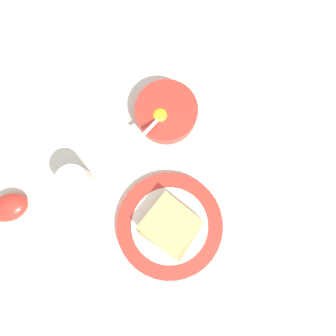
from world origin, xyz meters
The scene contains 6 objects.
ground_plane centered at (0.00, 0.00, 0.00)m, with size 3.00×3.00×0.00m, color beige.
egg_bowl centered at (0.19, -0.14, 0.02)m, with size 0.14×0.13×0.07m.
toast_plate centered at (-0.05, -0.17, 0.01)m, with size 0.22×0.22×0.02m.
toast_sandwich centered at (-0.05, -0.17, 0.03)m, with size 0.14×0.14×0.03m.
soup_spoon centered at (-0.04, 0.18, 0.02)m, with size 0.11×0.17×0.04m.
drinking_cup centered at (0.03, 0.03, 0.04)m, with size 0.07×0.07×0.08m.
Camera 1 is at (-0.02, -0.16, 0.70)m, focal length 35.00 mm.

